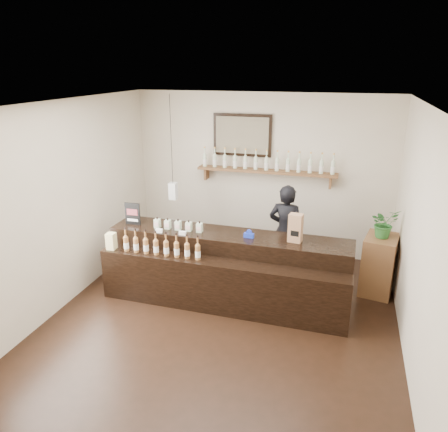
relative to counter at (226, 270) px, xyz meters
name	(u,v)px	position (x,y,z in m)	size (l,w,h in m)	color
ground	(222,320)	(0.11, -0.57, -0.45)	(5.00, 5.00, 0.00)	black
room_shell	(222,198)	(0.11, -0.57, 1.25)	(5.00, 5.00, 5.00)	beige
back_wall_decor	(252,156)	(-0.03, 1.80, 1.30)	(2.66, 0.96, 1.69)	brown
counter	(226,270)	(0.00, 0.00, 0.00)	(3.47, 0.99, 1.13)	black
promo_sign	(133,214)	(-1.46, 0.10, 0.68)	(0.24, 0.02, 0.33)	black
paper_bag	(296,228)	(0.94, 0.10, 0.70)	(0.20, 0.16, 0.39)	#A4734F
tape_dispenser	(249,235)	(0.31, 0.06, 0.56)	(0.14, 0.06, 0.12)	#1931AF
side_cabinet	(379,265)	(2.11, 0.82, -0.02)	(0.54, 0.67, 0.88)	brown
potted_plant	(384,223)	(2.11, 0.82, 0.64)	(0.38, 0.33, 0.43)	#296629
shopkeeper	(286,226)	(0.70, 0.98, 0.40)	(0.62, 0.41, 1.70)	black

